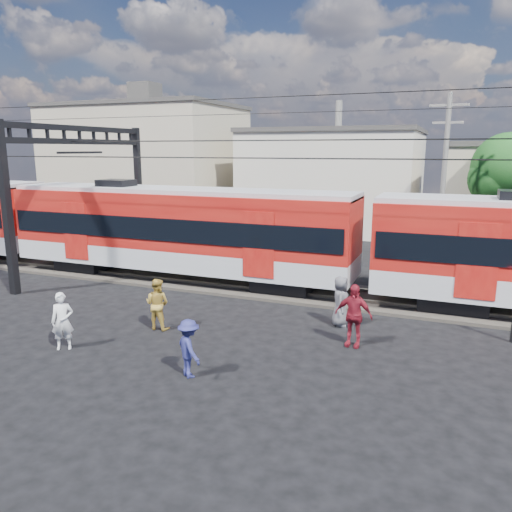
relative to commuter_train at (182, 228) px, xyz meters
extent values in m
plane|color=black|center=(4.65, -8.00, -2.40)|extent=(120.00, 120.00, 0.00)
cube|color=#2D2823|center=(4.65, 0.00, -2.34)|extent=(70.00, 3.40, 0.12)
cube|color=#59544C|center=(4.65, -0.75, -2.22)|extent=(70.00, 0.12, 0.12)
cube|color=#59544C|center=(4.65, 0.75, -2.22)|extent=(70.00, 0.12, 0.12)
cube|color=black|center=(-5.33, 0.00, -2.05)|extent=(2.40, 2.20, 0.70)
cube|color=black|center=(4.91, 0.00, -2.05)|extent=(2.40, 2.20, 0.70)
cube|color=#ACAFB4|center=(-0.21, 0.00, -1.25)|extent=(16.00, 3.00, 0.90)
cube|color=maroon|center=(-0.21, 0.00, 0.40)|extent=(16.00, 3.00, 2.40)
cube|color=black|center=(-0.21, 0.00, 0.15)|extent=(15.68, 3.08, 0.95)
cube|color=#ACAFB4|center=(-0.21, 0.00, 1.65)|extent=(16.00, 2.60, 0.25)
cube|color=black|center=(11.47, 0.00, -2.05)|extent=(2.40, 2.20, 0.70)
cube|color=black|center=(-5.35, -4.50, 1.10)|extent=(0.30, 0.30, 7.00)
cube|color=black|center=(-5.35, 4.50, 1.10)|extent=(0.30, 0.30, 7.00)
cube|color=black|center=(-5.35, 0.00, 4.40)|extent=(0.25, 9.30, 0.25)
cube|color=black|center=(-5.35, 0.00, 3.80)|extent=(0.25, 9.30, 0.25)
cylinder|color=black|center=(4.65, -0.70, 3.10)|extent=(70.00, 0.03, 0.03)
cylinder|color=black|center=(4.65, 0.70, 3.10)|extent=(70.00, 0.03, 0.03)
cylinder|color=black|center=(4.65, -0.70, 3.80)|extent=(70.00, 0.03, 0.03)
cylinder|color=black|center=(4.65, 0.70, 3.80)|extent=(70.00, 0.03, 0.03)
cylinder|color=black|center=(4.65, -3.50, 5.10)|extent=(70.00, 0.03, 0.03)
cylinder|color=black|center=(4.65, 3.50, 5.10)|extent=(70.00, 0.03, 0.03)
cube|color=tan|center=(-12.35, 16.00, 2.10)|extent=(14.00, 10.00, 9.00)
cube|color=#3F3D3A|center=(-12.35, 16.00, 6.75)|extent=(14.28, 10.20, 0.30)
cube|color=beige|center=(2.65, 19.00, 1.10)|extent=(12.00, 12.00, 7.00)
cube|color=#3F3D3A|center=(2.65, 19.00, 4.75)|extent=(12.24, 12.24, 0.30)
cylinder|color=slate|center=(10.65, 7.00, 1.85)|extent=(0.24, 0.24, 8.50)
cube|color=slate|center=(10.65, 7.00, 5.50)|extent=(1.80, 0.12, 0.12)
cube|color=slate|center=(10.65, 7.00, 4.70)|extent=(1.40, 0.12, 0.12)
cylinder|color=slate|center=(-17.35, 6.00, 1.60)|extent=(0.24, 0.24, 8.00)
cylinder|color=#382619|center=(13.65, 10.00, -0.44)|extent=(0.36, 0.36, 3.92)
sphere|color=#123F15|center=(13.65, 10.00, 2.50)|extent=(3.64, 3.64, 3.64)
imported|color=silver|center=(0.72, -8.33, -1.53)|extent=(0.76, 0.71, 1.74)
imported|color=#B69339|center=(2.39, -5.82, -1.54)|extent=(0.85, 0.67, 1.72)
imported|color=navy|center=(5.12, -8.56, -1.62)|extent=(1.16, 1.07, 1.56)
imported|color=maroon|center=(8.69, -4.89, -1.43)|extent=(1.17, 0.56, 1.94)
imported|color=#4E4D52|center=(7.95, -3.28, -1.54)|extent=(0.67, 0.91, 1.72)
camera|label=1|loc=(11.27, -19.23, 3.46)|focal=35.00mm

